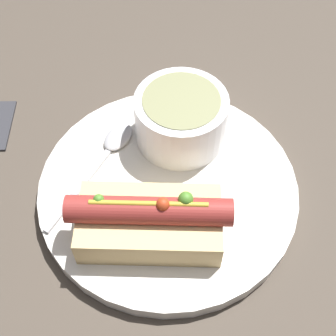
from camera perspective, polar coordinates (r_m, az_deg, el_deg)
The scene contains 5 objects.
ground_plane at distance 0.53m, azimuth 0.00°, elevation -3.11°, with size 4.00×4.00×0.00m, color #4C4238.
dinner_plate at distance 0.52m, azimuth 0.00°, elevation -2.58°, with size 0.28×0.28×0.02m.
hot_dog at distance 0.46m, azimuth -2.24°, elevation -6.39°, with size 0.16×0.14×0.06m.
soup_bowl at distance 0.53m, azimuth 1.59°, elevation 6.30°, with size 0.10×0.10×0.06m.
spoon at distance 0.54m, azimuth -7.14°, elevation 2.37°, with size 0.04×0.16×0.01m.
Camera 1 is at (0.16, -0.23, 0.44)m, focal length 50.00 mm.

